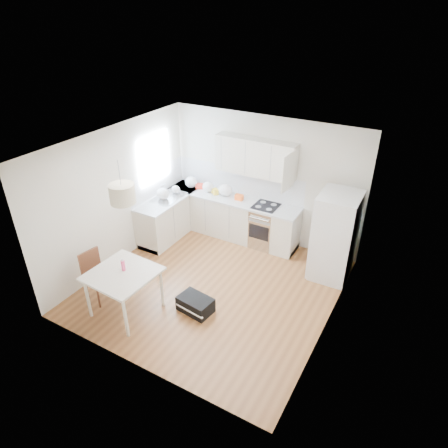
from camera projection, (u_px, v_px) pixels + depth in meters
name	position (u px, v px, depth m)	size (l,w,h in m)	color
floor	(213.00, 287.00, 7.38)	(4.20, 4.20, 0.00)	brown
ceiling	(211.00, 146.00, 6.04)	(4.20, 4.20, 0.00)	white
wall_back	(264.00, 180.00, 8.30)	(4.20, 4.20, 0.00)	silver
wall_left	(118.00, 196.00, 7.61)	(4.20, 4.20, 0.00)	silver
wall_right	(336.00, 258.00, 5.81)	(4.20, 4.20, 0.00)	silver
window_glassblock	(154.00, 158.00, 8.28)	(0.02, 1.00, 1.00)	#BFE0F9
cabinets_back	(232.00, 218.00, 8.78)	(3.00, 0.60, 0.88)	beige
cabinets_left	(171.00, 216.00, 8.84)	(0.60, 1.80, 0.88)	beige
counter_back	(232.00, 199.00, 8.55)	(3.02, 0.64, 0.04)	silver
counter_left	(170.00, 197.00, 8.61)	(0.64, 1.82, 0.04)	silver
backsplash_back	(239.00, 181.00, 8.62)	(3.00, 0.01, 0.58)	white
backsplash_left	(158.00, 181.00, 8.59)	(0.01, 1.80, 0.58)	white
upper_cabinets	(255.00, 157.00, 7.98)	(1.70, 0.32, 0.75)	beige
range_oven	(265.00, 226.00, 8.43)	(0.50, 0.61, 0.88)	#B9BBBD
sink	(168.00, 198.00, 8.57)	(0.50, 0.80, 0.16)	#B9BBBD
refrigerator	(336.00, 236.00, 7.32)	(0.81, 0.84, 1.68)	silver
dining_table	(123.00, 277.00, 6.46)	(1.06, 1.06, 0.80)	beige
dining_chair	(99.00, 277.00, 6.86)	(0.39, 0.39, 0.93)	#462615
drink_bottle	(123.00, 265.00, 6.42)	(0.06, 0.06, 0.23)	#EB416F
gym_bag	(195.00, 304.00, 6.75)	(0.58, 0.38, 0.27)	black
pendant_lamp	(122.00, 194.00, 5.77)	(0.37, 0.37, 0.29)	#C3B896
grocery_bag_a	(191.00, 182.00, 8.95)	(0.28, 0.24, 0.26)	white
grocery_bag_b	(208.00, 187.00, 8.74)	(0.26, 0.22, 0.23)	white
grocery_bag_c	(225.00, 190.00, 8.57)	(0.30, 0.25, 0.27)	white
grocery_bag_d	(176.00, 189.00, 8.71)	(0.20, 0.17, 0.18)	white
grocery_bag_e	(163.00, 194.00, 8.43)	(0.28, 0.24, 0.25)	white
snack_orange	(239.00, 197.00, 8.43)	(0.17, 0.11, 0.12)	#EA5114
snack_yellow	(215.00, 191.00, 8.69)	(0.17, 0.10, 0.12)	gold
snack_red	(200.00, 186.00, 8.94)	(0.16, 0.10, 0.11)	red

